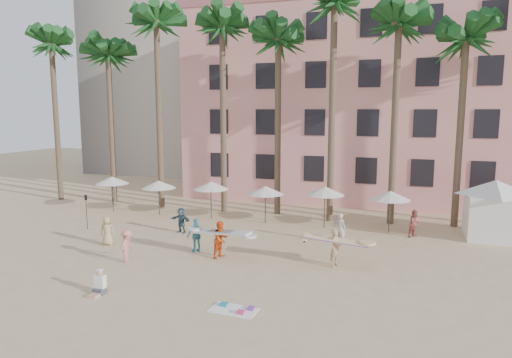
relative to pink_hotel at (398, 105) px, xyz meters
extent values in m
plane|color=#D1B789|center=(-7.00, -26.00, -8.00)|extent=(120.00, 120.00, 0.00)
cube|color=#F8A397|center=(0.00, 0.00, 0.00)|extent=(35.00, 14.00, 16.00)
cylinder|color=brown|center=(-27.00, -11.00, -1.50)|extent=(0.44, 0.44, 13.00)
cylinder|color=brown|center=(-22.00, -10.50, -2.00)|extent=(0.44, 0.44, 12.00)
cylinder|color=brown|center=(-17.00, -11.50, -1.00)|extent=(0.44, 0.44, 14.00)
cylinder|color=brown|center=(-12.00, -11.00, -1.25)|extent=(0.44, 0.44, 13.50)
cylinder|color=brown|center=(-8.00, -10.50, -1.75)|extent=(0.44, 0.44, 12.50)
cylinder|color=brown|center=(-4.00, -11.50, -0.75)|extent=(0.44, 0.44, 14.50)
cylinder|color=brown|center=(0.00, -11.00, -1.50)|extent=(0.44, 0.44, 13.00)
cylinder|color=brown|center=(4.00, -10.50, -2.00)|extent=(0.44, 0.44, 12.00)
cylinder|color=#332B23|center=(-20.00, -13.50, -6.75)|extent=(0.07, 0.07, 2.50)
cone|color=white|center=(-20.00, -13.50, -5.65)|extent=(2.50, 2.50, 0.55)
cylinder|color=#332B23|center=(-16.00, -13.60, -6.80)|extent=(0.07, 0.07, 2.40)
cone|color=white|center=(-16.00, -13.60, -5.75)|extent=(2.50, 2.50, 0.55)
cylinder|color=#332B23|center=(-12.00, -13.40, -6.75)|extent=(0.07, 0.07, 2.50)
cone|color=white|center=(-12.00, -13.40, -5.65)|extent=(2.50, 2.50, 0.55)
cylinder|color=#332B23|center=(-8.00, -13.50, -6.80)|extent=(0.07, 0.07, 2.40)
cone|color=white|center=(-8.00, -13.50, -5.75)|extent=(2.50, 2.50, 0.55)
cylinder|color=#332B23|center=(-4.00, -13.60, -6.70)|extent=(0.07, 0.07, 2.60)
cone|color=white|center=(-4.00, -13.60, -5.55)|extent=(2.50, 2.50, 0.55)
cylinder|color=#332B23|center=(0.00, -13.40, -6.75)|extent=(0.07, 0.07, 2.50)
cone|color=white|center=(0.00, -13.40, -5.65)|extent=(2.50, 2.50, 0.55)
cube|color=white|center=(5.87, -12.87, -6.70)|extent=(3.01, 3.01, 2.60)
cone|color=white|center=(5.87, -12.87, -4.95)|extent=(4.51, 4.51, 0.90)
cube|color=white|center=(-5.18, -26.86, -7.99)|extent=(1.87, 1.13, 0.02)
cube|color=teal|center=(-5.67, -26.62, -7.93)|extent=(0.32, 0.27, 0.10)
cube|color=#D83C6C|center=(-4.80, -27.09, -7.92)|extent=(0.30, 0.24, 0.12)
cube|color=purple|center=(-4.56, -26.60, -7.94)|extent=(0.28, 0.32, 0.08)
imported|color=tan|center=(-2.26, -20.69, -7.07)|extent=(0.65, 0.79, 1.86)
cube|color=beige|center=(-2.26, -20.69, -6.70)|extent=(3.07, 0.87, 0.37)
imported|color=#EE5219|center=(-8.04, -21.17, -7.04)|extent=(0.99, 1.12, 1.92)
cube|color=silver|center=(-8.04, -21.17, -6.66)|extent=(3.33, 1.24, 0.33)
imported|color=tan|center=(-14.96, -21.12, -7.18)|extent=(0.92, 0.73, 1.65)
imported|color=#A44A44|center=(1.49, -14.01, -7.17)|extent=(1.00, 1.02, 1.65)
imported|color=#314756|center=(-12.23, -17.46, -7.21)|extent=(1.53, 0.74, 1.58)
imported|color=#BFAEA8|center=(-2.56, -16.74, -7.12)|extent=(0.74, 0.60, 1.76)
imported|color=teal|center=(-9.65, -20.66, -7.09)|extent=(1.03, 1.09, 1.81)
imported|color=tan|center=(-12.19, -23.33, -7.16)|extent=(0.84, 1.19, 1.67)
cylinder|color=black|center=(-18.36, -18.56, -6.95)|extent=(0.04, 0.04, 2.10)
cube|color=black|center=(-18.36, -18.56, -5.95)|extent=(0.18, 0.03, 0.35)
cube|color=#3F3F4C|center=(-11.00, -27.10, -7.88)|extent=(0.45, 0.42, 0.24)
cube|color=tan|center=(-11.00, -27.45, -7.94)|extent=(0.40, 0.45, 0.12)
cube|color=white|center=(-11.00, -27.05, -7.50)|extent=(0.44, 0.26, 0.55)
sphere|color=tan|center=(-11.00, -27.05, -7.09)|extent=(0.24, 0.24, 0.24)
camera|label=1|loc=(0.73, -42.13, -0.50)|focal=32.00mm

